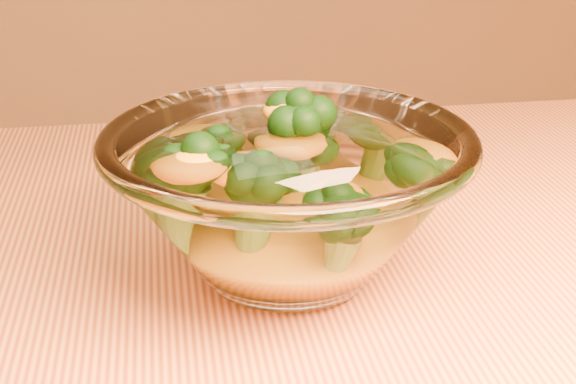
# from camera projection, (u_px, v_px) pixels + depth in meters

# --- Properties ---
(glass_bowl) EXTENTS (0.23, 0.23, 0.10)m
(glass_bowl) POSITION_uv_depth(u_px,v_px,m) (288.00, 199.00, 0.50)
(glass_bowl) COLOR white
(glass_bowl) RESTS_ON table
(cheese_sauce) EXTENTS (0.11, 0.11, 0.03)m
(cheese_sauce) POSITION_uv_depth(u_px,v_px,m) (288.00, 230.00, 0.50)
(cheese_sauce) COLOR #FFB115
(cheese_sauce) RESTS_ON glass_bowl
(broccoli_heap) EXTENTS (0.18, 0.15, 0.08)m
(broccoli_heap) POSITION_uv_depth(u_px,v_px,m) (277.00, 172.00, 0.50)
(broccoli_heap) COLOR black
(broccoli_heap) RESTS_ON cheese_sauce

